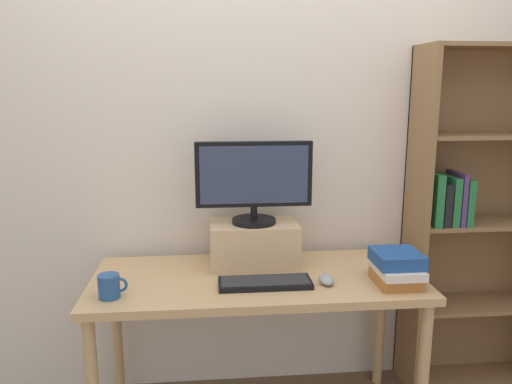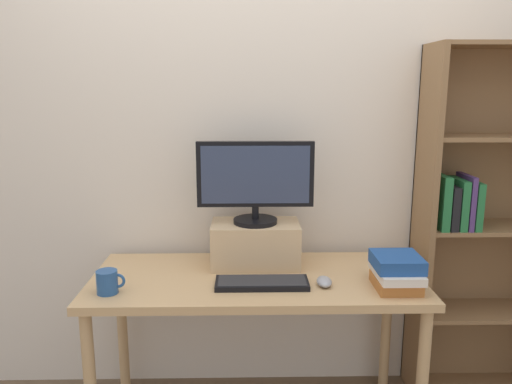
% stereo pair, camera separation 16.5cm
% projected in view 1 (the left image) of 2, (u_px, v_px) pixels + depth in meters
% --- Properties ---
extents(back_wall, '(7.00, 0.08, 2.60)m').
position_uv_depth(back_wall, '(249.00, 141.00, 2.51)').
color(back_wall, beige).
rests_on(back_wall, ground_plane).
extents(desk, '(1.46, 0.63, 0.74)m').
position_uv_depth(desk, '(257.00, 293.00, 2.25)').
color(desk, tan).
rests_on(desk, ground_plane).
extents(bookshelf_unit, '(0.73, 0.28, 1.77)m').
position_uv_depth(bookshelf_unit, '(475.00, 220.00, 2.56)').
color(bookshelf_unit, olive).
rests_on(bookshelf_unit, ground_plane).
extents(riser_box, '(0.41, 0.24, 0.21)m').
position_uv_depth(riser_box, '(254.00, 244.00, 2.35)').
color(riser_box, tan).
rests_on(riser_box, desk).
extents(computer_monitor, '(0.54, 0.20, 0.38)m').
position_uv_depth(computer_monitor, '(254.00, 180.00, 2.29)').
color(computer_monitor, black).
rests_on(computer_monitor, riser_box).
extents(keyboard, '(0.40, 0.15, 0.02)m').
position_uv_depth(keyboard, '(265.00, 283.00, 2.12)').
color(keyboard, black).
rests_on(keyboard, desk).
extents(computer_mouse, '(0.06, 0.10, 0.04)m').
position_uv_depth(computer_mouse, '(326.00, 280.00, 2.14)').
color(computer_mouse, '#99999E').
rests_on(computer_mouse, desk).
extents(book_stack, '(0.19, 0.26, 0.14)m').
position_uv_depth(book_stack, '(396.00, 267.00, 2.13)').
color(book_stack, '#AD662D').
rests_on(book_stack, desk).
extents(coffee_mug, '(0.12, 0.09, 0.10)m').
position_uv_depth(coffee_mug, '(110.00, 286.00, 1.99)').
color(coffee_mug, '#234C84').
rests_on(coffee_mug, desk).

